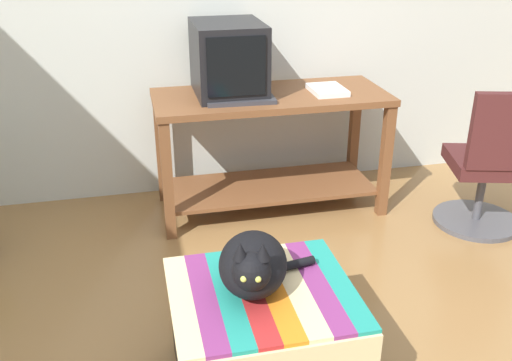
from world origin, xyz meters
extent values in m
cube|color=brown|center=(-0.34, 1.34, 0.36)|extent=(0.06, 0.06, 0.73)
cube|color=brown|center=(1.00, 1.34, 0.36)|extent=(0.06, 0.06, 0.73)
cube|color=brown|center=(1.00, 1.86, 0.36)|extent=(0.06, 0.06, 0.73)
cube|color=brown|center=(-0.34, 1.86, 0.36)|extent=(0.06, 0.06, 0.73)
cube|color=brown|center=(0.33, 1.60, 0.15)|extent=(1.31, 0.51, 0.02)
cube|color=brown|center=(0.33, 1.60, 0.75)|extent=(1.42, 0.60, 0.04)
cube|color=black|center=(0.08, 1.67, 0.78)|extent=(0.28, 0.35, 0.02)
cube|color=black|center=(0.08, 1.67, 0.98)|extent=(0.40, 0.50, 0.42)
cube|color=black|center=(0.08, 1.42, 0.99)|extent=(0.33, 0.01, 0.33)
cube|color=#333338|center=(0.12, 1.46, 0.78)|extent=(0.41, 0.17, 0.02)
cube|color=white|center=(0.68, 1.56, 0.78)|extent=(0.20, 0.26, 0.03)
cube|color=#4C4238|center=(-0.08, 0.09, 0.21)|extent=(0.67, 0.58, 0.43)
cube|color=beige|center=(-0.39, 0.09, 0.44)|extent=(0.09, 0.63, 0.02)
cube|color=#7A2D6B|center=(-0.30, 0.09, 0.44)|extent=(0.09, 0.63, 0.02)
cube|color=#1E897A|center=(-0.22, 0.09, 0.44)|extent=(0.09, 0.63, 0.02)
cube|color=#AD2323|center=(-0.13, 0.09, 0.44)|extent=(0.09, 0.63, 0.02)
cube|color=orange|center=(-0.04, 0.09, 0.44)|extent=(0.09, 0.63, 0.02)
cube|color=beige|center=(0.05, 0.09, 0.44)|extent=(0.09, 0.63, 0.02)
cube|color=#7A2D6B|center=(0.14, 0.09, 0.44)|extent=(0.09, 0.63, 0.02)
cube|color=#1E897A|center=(0.23, 0.09, 0.44)|extent=(0.09, 0.63, 0.02)
ellipsoid|color=black|center=(-0.11, 0.12, 0.55)|extent=(0.34, 0.42, 0.21)
sphere|color=black|center=(-0.15, -0.01, 0.60)|extent=(0.14, 0.14, 0.14)
cylinder|color=black|center=(0.02, 0.19, 0.47)|extent=(0.29, 0.09, 0.04)
cone|color=black|center=(-0.18, 0.00, 0.69)|extent=(0.06, 0.06, 0.06)
cone|color=black|center=(-0.11, -0.02, 0.69)|extent=(0.06, 0.06, 0.06)
sphere|color=#C6D151|center=(-0.19, -0.06, 0.61)|extent=(0.02, 0.02, 0.02)
sphere|color=#C6D151|center=(-0.14, -0.08, 0.61)|extent=(0.02, 0.02, 0.02)
cylinder|color=#4C4C51|center=(1.53, 1.09, 0.01)|extent=(0.52, 0.52, 0.03)
cylinder|color=#4C4C51|center=(1.53, 1.09, 0.20)|extent=(0.05, 0.05, 0.34)
cube|color=#471E1E|center=(1.53, 1.09, 0.41)|extent=(0.51, 0.51, 0.08)
cube|color=#471E1E|center=(1.49, 0.91, 0.67)|extent=(0.38, 0.16, 0.44)
cylinder|color=#2351B2|center=(0.75, 1.67, 0.77)|extent=(0.11, 0.10, 0.01)
camera|label=1|loc=(-0.51, -1.68, 1.75)|focal=40.27mm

